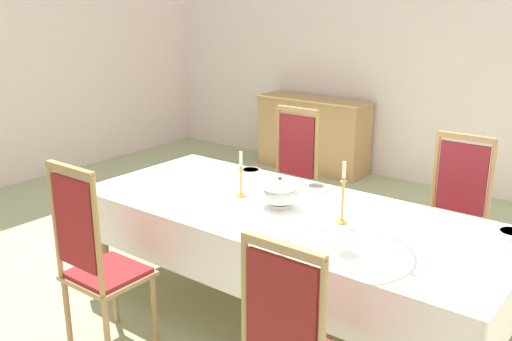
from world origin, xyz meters
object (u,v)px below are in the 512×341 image
Objects in this scene: bowl_near_left at (250,171)px; spoon_secondary at (305,185)px; soup_tureen at (280,192)px; sideboard at (313,134)px; chair_south_a at (97,260)px; bowl_near_right at (317,187)px; chair_north_a at (289,179)px; candlestick_west at (241,179)px; candlestick_east at (343,198)px; chair_north_b at (452,217)px; dining_table at (288,219)px; spoon_primary at (242,169)px.

bowl_near_left reaches higher than spoon_secondary.
bowl_near_left is 0.91× the size of spoon_secondary.
bowl_near_left is at bearing 142.47° from soup_tureen.
sideboard is (-1.57, 2.62, -0.33)m from spoon_secondary.
chair_south_a is 1.56m from bowl_near_right.
sideboard is at bearing 118.48° from soup_tureen.
chair_north_a reaches higher than spoon_secondary.
chair_south_a reaches higher than soup_tureen.
chair_north_a is 0.86m from bowl_near_right.
candlestick_west is 0.22× the size of sideboard.
chair_south_a is at bearing -137.00° from candlestick_east.
spoon_secondary is at bearing 30.83° from chair_north_b.
chair_north_a is at bearing 106.14° from candlestick_west.
chair_north_a reaches higher than bowl_near_left.
dining_table is at bearing -0.00° from soup_tureen.
candlestick_west is (0.29, -0.99, 0.31)m from chair_north_a.
sideboard is at bearing -40.22° from chair_north_b.
spoon_secondary is at bearing 12.80° from spoon_primary.
candlestick_west is 0.78m from candlestick_east.
candlestick_east is 2.56× the size of bowl_near_right.
soup_tureen is 0.17× the size of sideboard.
chair_north_b is 7.37× the size of bowl_near_left.
sideboard is at bearing 104.84° from spoon_secondary.
bowl_near_right is (0.62, -0.56, 0.20)m from chair_north_a.
spoon_secondary is (0.51, -0.01, -0.01)m from bowl_near_left.
candlestick_west is 2.00× the size of bowl_near_left.
sideboard is (-2.12, 3.08, -0.48)m from candlestick_east.
chair_north_b reaches higher than spoon_primary.
chair_north_b is at bearing 34.51° from spoon_primary.
candlestick_east is (1.06, 0.99, 0.34)m from chair_south_a.
soup_tureen is 1.67× the size of bowl_near_right.
spoon_primary is at bearing 175.07° from bowl_near_right.
spoon_primary is 2.78m from sideboard.
chair_north_b is 7.82× the size of bowl_near_right.
candlestick_west is (0.29, 0.99, 0.30)m from chair_south_a.
sideboard reaches higher than dining_table.
spoon_secondary is (-0.16, 0.46, 0.08)m from dining_table.
bowl_near_right is at bearing 138.00° from chair_north_a.
chair_south_a reaches higher than bowl_near_left.
chair_south_a is 6.94× the size of spoon_secondary.
sideboard reaches higher than spoon_secondary.
soup_tureen is at bearing 118.48° from sideboard.
sideboard is at bearing 124.63° from candlestick_east.
spoon_secondary is (-0.89, -0.53, 0.20)m from chair_north_b.
bowl_near_right is (-0.05, 0.43, 0.09)m from dining_table.
spoon_primary is at bearing 110.37° from sideboard.
chair_south_a is 1.03× the size of chair_north_b.
candlestick_east is 3.77m from sideboard.
chair_north_b is (1.41, -0.00, -0.01)m from chair_north_a.
soup_tureen is 0.79× the size of candlestick_west.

